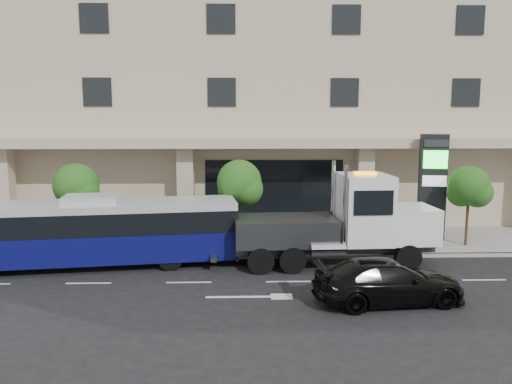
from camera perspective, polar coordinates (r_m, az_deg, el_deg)
ground at (r=21.88m, az=3.35°, el=-8.94°), size 120.00×120.00×0.00m
sidewalk at (r=26.67m, az=2.45°, el=-5.60°), size 120.00×6.00×0.15m
curb at (r=23.77m, az=2.95°, el=-7.34°), size 120.00×0.30×0.15m
convention_center at (r=36.45m, az=1.41°, el=13.82°), size 60.00×17.60×20.00m
tree_left at (r=25.96m, az=-19.81°, el=0.35°), size 2.27×2.20×4.22m
tree_mid at (r=24.62m, az=-1.87°, el=0.78°), size 2.28×2.20×4.38m
tree_right at (r=27.13m, az=23.22°, el=0.34°), size 2.10×2.00×4.04m
city_bus at (r=23.16m, az=-18.19°, el=-4.22°), size 12.87×4.34×3.20m
tow_truck at (r=22.59m, az=10.02°, el=-3.55°), size 10.13×2.90×4.60m
black_sedan at (r=18.62m, az=14.91°, el=-9.83°), size 5.60×2.82×1.56m
signage_pylon at (r=27.76m, az=19.50°, el=0.60°), size 1.45×0.74×5.58m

